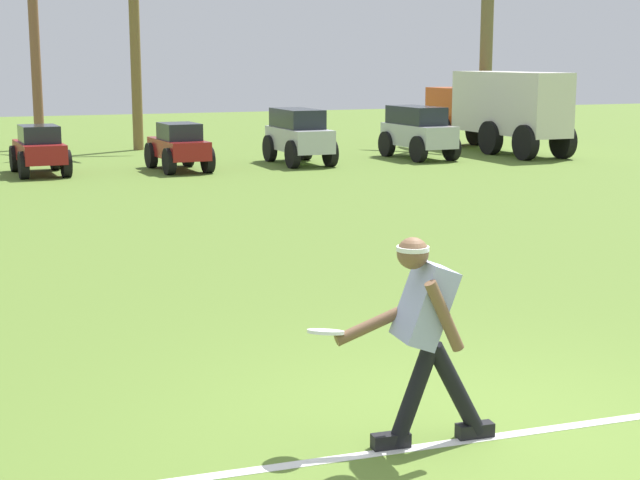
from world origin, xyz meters
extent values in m
plane|color=#5A792D|center=(0.00, 0.00, 0.00)|extent=(80.00, 80.00, 0.00)
cube|color=white|center=(0.00, -0.23, 0.00)|extent=(21.19, 1.12, 0.01)
cylinder|color=black|center=(-0.55, -0.15, 0.36)|extent=(0.36, 0.14, 0.72)
cube|color=black|center=(-0.71, -0.13, 0.05)|extent=(0.27, 0.12, 0.10)
cylinder|color=black|center=(-0.24, -0.17, 0.36)|extent=(0.45, 0.15, 0.69)
cube|color=black|center=(-0.09, -0.18, 0.05)|extent=(0.27, 0.12, 0.10)
cube|color=#9EA3D1|center=(-0.48, -0.15, 0.97)|extent=(0.40, 0.37, 0.58)
sphere|color=brown|center=(-0.57, -0.14, 1.32)|extent=(0.23, 0.23, 0.21)
cylinder|color=white|center=(-0.57, -0.14, 1.35)|extent=(0.23, 0.23, 0.03)
cylinder|color=brown|center=(-0.74, 0.05, 0.82)|extent=(0.58, 0.12, 0.27)
cylinder|color=brown|center=(-0.44, -0.35, 0.94)|extent=(0.29, 0.10, 0.49)
cylinder|color=white|center=(-1.08, 0.10, 0.78)|extent=(0.35, 0.35, 0.07)
cube|color=maroon|center=(-1.16, 16.92, 0.51)|extent=(0.98, 2.23, 0.42)
cube|color=#1E232B|center=(-1.15, 16.82, 0.91)|extent=(0.83, 1.13, 0.38)
cylinder|color=black|center=(-1.63, 17.67, 0.30)|extent=(0.20, 0.61, 0.60)
cylinder|color=black|center=(-0.73, 17.71, 0.30)|extent=(0.20, 0.61, 0.60)
cylinder|color=black|center=(-1.58, 16.13, 0.30)|extent=(0.20, 0.61, 0.60)
cylinder|color=black|center=(-0.68, 16.17, 0.30)|extent=(0.20, 0.61, 0.60)
cube|color=maroon|center=(1.92, 16.53, 0.51)|extent=(1.01, 2.24, 0.42)
cube|color=#1E232B|center=(1.93, 16.43, 0.91)|extent=(0.84, 1.14, 0.38)
cylinder|color=black|center=(1.44, 17.28, 0.30)|extent=(0.21, 0.61, 0.60)
cylinder|color=black|center=(2.33, 17.32, 0.30)|extent=(0.21, 0.61, 0.60)
cylinder|color=black|center=(1.51, 15.74, 0.30)|extent=(0.21, 0.61, 0.60)
cylinder|color=black|center=(2.41, 15.78, 0.30)|extent=(0.21, 0.61, 0.60)
cube|color=#B7BABF|center=(5.01, 16.81, 0.60)|extent=(0.96, 2.40, 0.55)
cube|color=#1E232B|center=(5.01, 16.96, 1.11)|extent=(0.85, 1.80, 0.46)
cylinder|color=black|center=(4.53, 17.65, 0.33)|extent=(0.18, 0.66, 0.66)
cylinder|color=black|center=(5.49, 17.65, 0.33)|extent=(0.18, 0.66, 0.66)
cylinder|color=black|center=(4.53, 15.97, 0.33)|extent=(0.18, 0.66, 0.66)
cylinder|color=black|center=(5.49, 15.97, 0.33)|extent=(0.18, 0.66, 0.66)
cube|color=#B7BABF|center=(8.34, 16.89, 0.60)|extent=(1.07, 2.44, 0.55)
cube|color=#1E232B|center=(8.33, 17.04, 1.11)|extent=(0.92, 1.84, 0.46)
cylinder|color=black|center=(7.82, 17.70, 0.33)|extent=(0.21, 0.67, 0.66)
cylinder|color=black|center=(8.78, 17.75, 0.33)|extent=(0.21, 0.67, 0.66)
cylinder|color=black|center=(7.90, 16.03, 0.33)|extent=(0.21, 0.67, 0.66)
cylinder|color=black|center=(8.85, 16.07, 0.33)|extent=(0.21, 0.67, 0.66)
cube|color=#CC4C19|center=(11.20, 20.11, 1.12)|extent=(1.07, 1.71, 1.15)
cube|color=silver|center=(11.23, 17.16, 1.38)|extent=(1.20, 4.21, 1.65)
cylinder|color=black|center=(10.63, 19.76, 0.45)|extent=(0.25, 0.90, 0.90)
cylinder|color=black|center=(11.78, 19.78, 0.45)|extent=(0.25, 0.90, 0.90)
cylinder|color=black|center=(10.65, 17.15, 0.45)|extent=(0.25, 0.90, 0.90)
cylinder|color=black|center=(11.80, 17.17, 0.45)|extent=(0.25, 0.90, 0.90)
cylinder|color=black|center=(10.67, 15.50, 0.45)|extent=(0.25, 0.90, 0.90)
cylinder|color=black|center=(11.82, 15.52, 0.45)|extent=(0.25, 0.90, 0.90)
cylinder|color=brown|center=(-0.46, 23.53, 3.06)|extent=(0.28, 0.28, 6.12)
cylinder|color=brown|center=(2.10, 22.04, 2.62)|extent=(0.29, 0.29, 5.23)
cylinder|color=brown|center=(12.45, 20.46, 3.56)|extent=(0.39, 0.39, 7.11)
camera|label=1|loc=(-3.44, -5.70, 2.57)|focal=55.00mm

